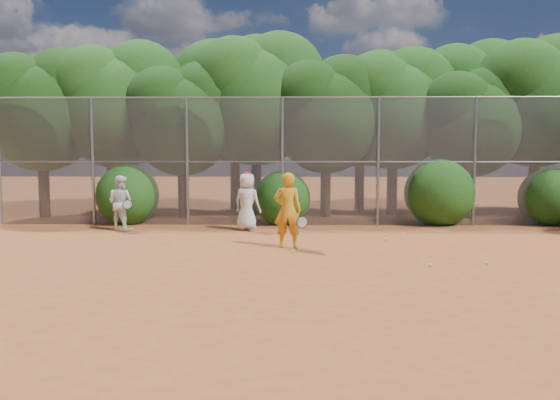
{
  "coord_description": "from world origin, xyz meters",
  "views": [
    {
      "loc": [
        -0.72,
        -11.14,
        2.29
      ],
      "look_at": [
        -1.0,
        2.5,
        1.1
      ],
      "focal_mm": 35.0,
      "sensor_mm": 36.0,
      "label": 1
    }
  ],
  "objects": [
    {
      "name": "tree_9",
      "position": [
        -7.94,
        10.84,
        4.34
      ],
      "size": [
        4.83,
        4.2,
        6.62
      ],
      "color": "black",
      "rests_on": "ground"
    },
    {
      "name": "tree_2",
      "position": [
        -4.45,
        7.83,
        3.58
      ],
      "size": [
        3.99,
        3.47,
        5.47
      ],
      "color": "black",
      "rests_on": "ground"
    },
    {
      "name": "tree_1",
      "position": [
        -6.94,
        8.54,
        4.16
      ],
      "size": [
        4.64,
        4.03,
        6.35
      ],
      "color": "black",
      "rests_on": "ground"
    },
    {
      "name": "fence_back",
      "position": [
        -0.12,
        6.0,
        2.05
      ],
      "size": [
        20.05,
        0.09,
        4.03
      ],
      "color": "gray",
      "rests_on": "ground"
    },
    {
      "name": "player_yellow",
      "position": [
        -0.8,
        1.84,
        0.91
      ],
      "size": [
        0.83,
        0.5,
        1.82
      ],
      "rotation": [
        0.0,
        0.0,
        3.12
      ],
      "color": "orange",
      "rests_on": "ground"
    },
    {
      "name": "tree_7",
      "position": [
        8.06,
        8.64,
        4.28
      ],
      "size": [
        4.77,
        4.14,
        6.53
      ],
      "color": "black",
      "rests_on": "ground"
    },
    {
      "name": "bush_0",
      "position": [
        -6.0,
        6.3,
        1.0
      ],
      "size": [
        2.0,
        2.0,
        2.0
      ],
      "primitive_type": "sphere",
      "color": "#174511",
      "rests_on": "ground"
    },
    {
      "name": "bush_3",
      "position": [
        7.5,
        6.3,
        0.95
      ],
      "size": [
        1.9,
        1.9,
        1.9
      ],
      "primitive_type": "sphere",
      "color": "#174511",
      "rests_on": "ground"
    },
    {
      "name": "tree_3",
      "position": [
        -1.94,
        8.84,
        4.4
      ],
      "size": [
        4.89,
        4.26,
        6.7
      ],
      "color": "black",
      "rests_on": "ground"
    },
    {
      "name": "player_white",
      "position": [
        -5.74,
        4.7,
        0.81
      ],
      "size": [
        0.95,
        0.85,
        1.62
      ],
      "rotation": [
        0.0,
        0.0,
        2.79
      ],
      "color": "silver",
      "rests_on": "ground"
    },
    {
      "name": "ball_3",
      "position": [
        -0.69,
        1.16,
        0.03
      ],
      "size": [
        0.07,
        0.07,
        0.07
      ],
      "primitive_type": "sphere",
      "color": "#CDEA2A",
      "rests_on": "ground"
    },
    {
      "name": "ball_1",
      "position": [
        2.09,
        -0.26,
        0.03
      ],
      "size": [
        0.07,
        0.07,
        0.07
      ],
      "primitive_type": "sphere",
      "color": "#CDEA2A",
      "rests_on": "ground"
    },
    {
      "name": "bush_1",
      "position": [
        -1.0,
        6.3,
        0.9
      ],
      "size": [
        1.8,
        1.8,
        1.8
      ],
      "primitive_type": "sphere",
      "color": "#174511",
      "rests_on": "ground"
    },
    {
      "name": "tree_10",
      "position": [
        -2.93,
        11.05,
        4.63
      ],
      "size": [
        5.15,
        4.48,
        7.06
      ],
      "color": "black",
      "rests_on": "ground"
    },
    {
      "name": "bush_2",
      "position": [
        4.0,
        6.3,
        1.1
      ],
      "size": [
        2.2,
        2.2,
        2.2
      ],
      "primitive_type": "sphere",
      "color": "#174511",
      "rests_on": "ground"
    },
    {
      "name": "tree_11",
      "position": [
        2.06,
        10.64,
        4.16
      ],
      "size": [
        4.64,
        4.03,
        6.35
      ],
      "color": "black",
      "rests_on": "ground"
    },
    {
      "name": "tree_6",
      "position": [
        5.55,
        8.03,
        3.47
      ],
      "size": [
        3.86,
        3.36,
        5.29
      ],
      "color": "black",
      "rests_on": "ground"
    },
    {
      "name": "ball_2",
      "position": [
        3.29,
        -0.05,
        0.03
      ],
      "size": [
        0.07,
        0.07,
        0.07
      ],
      "primitive_type": "sphere",
      "color": "#CDEA2A",
      "rests_on": "ground"
    },
    {
      "name": "ball_0",
      "position": [
        1.73,
        2.97,
        0.03
      ],
      "size": [
        0.07,
        0.07,
        0.07
      ],
      "primitive_type": "sphere",
      "color": "#CDEA2A",
      "rests_on": "ground"
    },
    {
      "name": "tree_5",
      "position": [
        3.06,
        9.04,
        4.05
      ],
      "size": [
        4.51,
        3.92,
        6.17
      ],
      "color": "black",
      "rests_on": "ground"
    },
    {
      "name": "player_teen",
      "position": [
        -2.01,
        4.76,
        0.85
      ],
      "size": [
        0.98,
        0.84,
        1.72
      ],
      "rotation": [
        0.0,
        0.0,
        2.7
      ],
      "color": "silver",
      "rests_on": "ground"
    },
    {
      "name": "tree_4",
      "position": [
        0.55,
        8.24,
        3.76
      ],
      "size": [
        4.19,
        3.64,
        5.73
      ],
      "color": "black",
      "rests_on": "ground"
    },
    {
      "name": "tree_12",
      "position": [
        6.56,
        11.24,
        4.51
      ],
      "size": [
        5.02,
        4.37,
        6.88
      ],
      "color": "black",
      "rests_on": "ground"
    },
    {
      "name": "tree_0",
      "position": [
        -9.44,
        8.04,
        3.93
      ],
      "size": [
        4.38,
        3.81,
        6.0
      ],
      "color": "black",
      "rests_on": "ground"
    },
    {
      "name": "ground",
      "position": [
        0.0,
        0.0,
        0.0
      ],
      "size": [
        80.0,
        80.0,
        0.0
      ],
      "primitive_type": "plane",
      "color": "#9F4D23",
      "rests_on": "ground"
    },
    {
      "name": "ball_4",
      "position": [
        2.42,
        3.99,
        0.03
      ],
      "size": [
        0.07,
        0.07,
        0.07
      ],
      "primitive_type": "sphere",
      "color": "#CDEA2A",
      "rests_on": "ground"
    }
  ]
}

